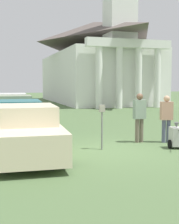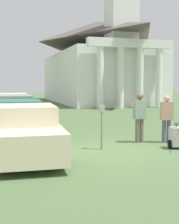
# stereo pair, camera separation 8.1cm
# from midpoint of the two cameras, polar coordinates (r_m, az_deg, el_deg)

# --- Properties ---
(ground_plane) EXTENTS (120.00, 120.00, 0.00)m
(ground_plane) POSITION_cam_midpoint_polar(r_m,az_deg,el_deg) (9.85, 4.99, -7.02)
(ground_plane) COLOR #4C663D
(parked_car_cream) EXTENTS (2.16, 5.03, 1.47)m
(parked_car_cream) POSITION_cam_midpoint_polar(r_m,az_deg,el_deg) (9.31, -11.19, -3.53)
(parked_car_cream) COLOR beige
(parked_car_cream) RESTS_ON ground_plane
(parked_car_teal) EXTENTS (2.14, 5.10, 1.46)m
(parked_car_teal) POSITION_cam_midpoint_polar(r_m,az_deg,el_deg) (12.19, -12.52, -1.48)
(parked_car_teal) COLOR #23666B
(parked_car_teal) RESTS_ON ground_plane
(parked_car_sage) EXTENTS (2.16, 4.90, 1.53)m
(parked_car_sage) POSITION_cam_midpoint_polar(r_m,az_deg,el_deg) (15.15, -13.36, -0.12)
(parked_car_sage) COLOR gray
(parked_car_sage) RESTS_ON ground_plane
(parked_car_white) EXTENTS (2.28, 5.09, 1.53)m
(parked_car_white) POSITION_cam_midpoint_polar(r_m,az_deg,el_deg) (18.15, -13.92, 0.76)
(parked_car_white) COLOR silver
(parked_car_white) RESTS_ON ground_plane
(parking_meter) EXTENTS (0.18, 0.09, 1.42)m
(parking_meter) POSITION_cam_midpoint_polar(r_m,az_deg,el_deg) (9.81, 2.48, -1.22)
(parking_meter) COLOR slate
(parking_meter) RESTS_ON ground_plane
(person_worker) EXTENTS (0.42, 0.23, 1.74)m
(person_worker) POSITION_cam_midpoint_polar(r_m,az_deg,el_deg) (11.13, 9.35, -0.47)
(person_worker) COLOR #665B4C
(person_worker) RESTS_ON ground_plane
(person_supervisor) EXTENTS (0.45, 0.30, 1.67)m
(person_supervisor) POSITION_cam_midpoint_polar(r_m,az_deg,el_deg) (11.30, 14.12, -0.72)
(person_supervisor) COLOR #515670
(person_supervisor) RESTS_ON ground_plane
(equipment_cart) EXTENTS (0.52, 1.00, 1.00)m
(equipment_cart) POSITION_cam_midpoint_polar(r_m,az_deg,el_deg) (10.43, 15.78, -4.34)
(equipment_cart) COLOR #B2B2AD
(equipment_cart) RESTS_ON ground_plane
(church) EXTENTS (9.01, 19.07, 22.03)m
(church) POSITION_cam_midpoint_polar(r_m,az_deg,el_deg) (34.85, 1.48, 10.00)
(church) COLOR white
(church) RESTS_ON ground_plane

